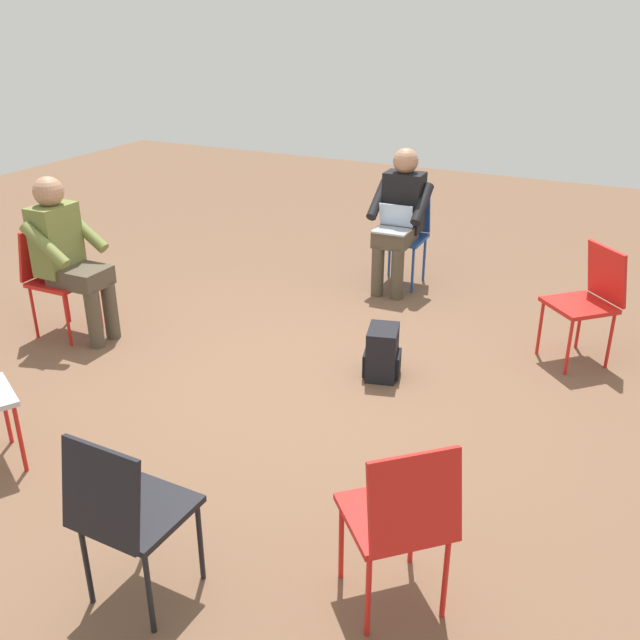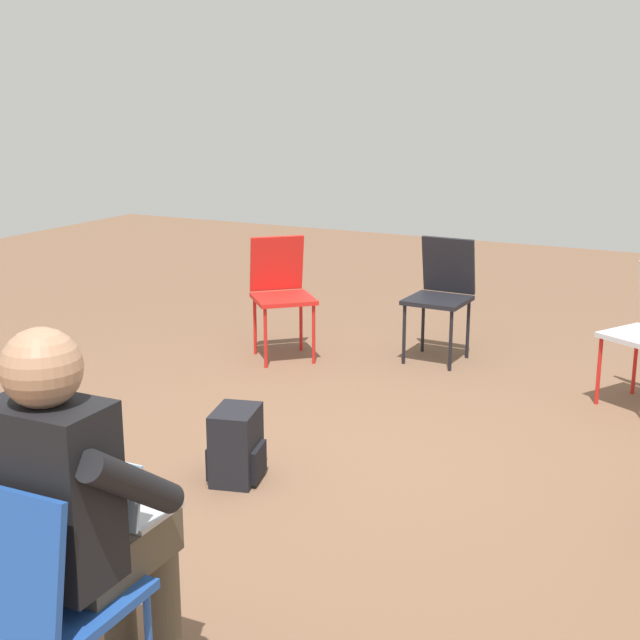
{
  "view_description": "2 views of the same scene",
  "coord_description": "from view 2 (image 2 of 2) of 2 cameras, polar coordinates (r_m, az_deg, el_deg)",
  "views": [
    {
      "loc": [
        3.7,
        1.96,
        2.39
      ],
      "look_at": [
        0.16,
        0.22,
        0.62
      ],
      "focal_mm": 40.0,
      "sensor_mm": 36.0,
      "label": 1
    },
    {
      "loc": [
        -3.81,
        -1.77,
        1.84
      ],
      "look_at": [
        -0.04,
        0.15,
        0.75
      ],
      "focal_mm": 50.0,
      "sensor_mm": 36.0,
      "label": 2
    }
  ],
  "objects": [
    {
      "name": "backpack_near_laptop_user",
      "position": [
        4.37,
        -5.38,
        -8.23
      ],
      "size": [
        0.32,
        0.29,
        0.36
      ],
      "rotation": [
        0.0,
        0.0,
        3.4
      ],
      "color": "black",
      "rests_on": "ground"
    },
    {
      "name": "person_with_laptop",
      "position": [
        2.7,
        -15.28,
        -11.31
      ],
      "size": [
        0.53,
        0.5,
        1.24
      ],
      "rotation": [
        0.0,
        0.0,
        -1.55
      ],
      "color": "#4C4233",
      "rests_on": "ground"
    },
    {
      "name": "chair_east",
      "position": [
        6.25,
        7.79,
        1.93
      ],
      "size": [
        0.45,
        0.41,
        0.85
      ],
      "rotation": [
        0.0,
        0.0,
        1.54
      ],
      "color": "black",
      "rests_on": "ground"
    },
    {
      "name": "ground_plane",
      "position": [
        4.58,
        1.93,
        -9.19
      ],
      "size": [
        14.0,
        14.0,
        0.0
      ],
      "primitive_type": "plane",
      "color": "brown"
    },
    {
      "name": "chair_west",
      "position": [
        2.68,
        -17.45,
        -16.43
      ],
      "size": [
        0.44,
        0.41,
        0.85
      ],
      "rotation": [
        0.0,
        0.0,
        -1.55
      ],
      "color": "#1E4799",
      "rests_on": "ground"
    },
    {
      "name": "chair_northeast",
      "position": [
        6.25,
        -2.52,
        2.05
      ],
      "size": [
        0.59,
        0.58,
        0.85
      ],
      "rotation": [
        0.0,
        0.0,
        2.32
      ],
      "color": "red",
      "rests_on": "ground"
    }
  ]
}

